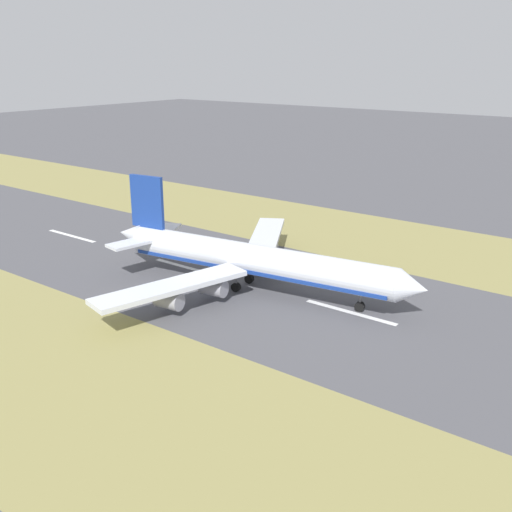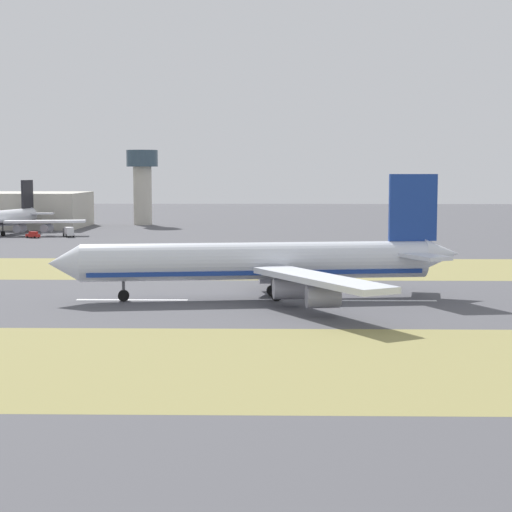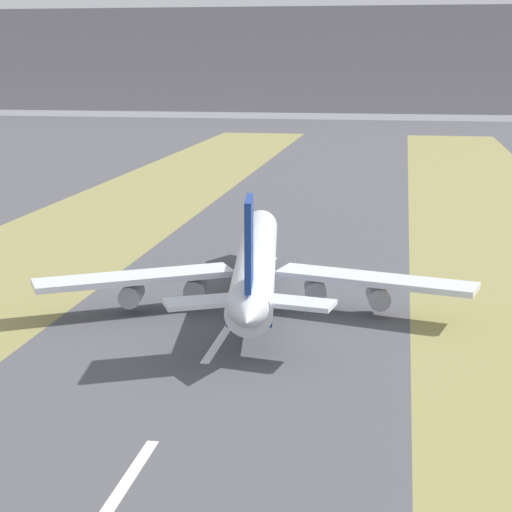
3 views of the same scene
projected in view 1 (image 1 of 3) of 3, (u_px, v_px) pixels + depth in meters
The scene contains 7 objects.
ground_plane at pixel (240, 282), 121.27m from camera, with size 800.00×800.00×0.00m, color #4C4C51.
grass_median_west at pixel (348, 233), 155.38m from camera, with size 40.00×600.00×0.01m, color olive.
grass_median_east at pixel (49, 370), 87.15m from camera, with size 40.00×600.00×0.01m, color olive.
centreline_dash_near at pixel (72, 236), 152.58m from camera, with size 1.20×18.00×0.01m, color silver.
centreline_dash_mid at pixel (187, 267), 129.76m from camera, with size 1.20×18.00×0.01m, color silver.
centreline_dash_far at pixel (350, 312), 106.95m from camera, with size 1.20×18.00×0.01m, color silver.
airplane_main_jet at pixel (247, 259), 116.21m from camera, with size 63.53×67.12×20.20m.
Camera 1 is at (88.69, 70.71, 43.33)m, focal length 42.00 mm.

